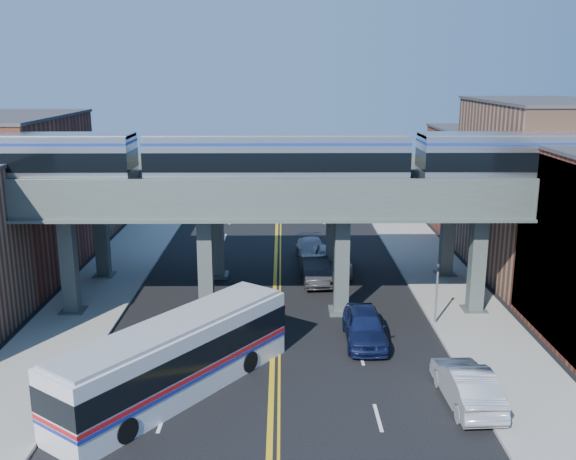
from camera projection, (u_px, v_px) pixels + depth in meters
name	position (u px, v px, depth m)	size (l,w,h in m)	color
ground	(272.00, 374.00, 30.63)	(120.00, 120.00, 0.00)	black
sidewalk_west	(91.00, 301.00, 40.21)	(5.00, 70.00, 0.16)	gray
sidewalk_east	(456.00, 300.00, 40.42)	(5.00, 70.00, 0.16)	gray
building_west_b	(10.00, 198.00, 44.67)	(8.00, 14.00, 11.00)	brown
building_west_c	(71.00, 186.00, 57.65)	(8.00, 10.00, 8.00)	brown
building_east_b	(539.00, 190.00, 44.87)	(8.00, 14.00, 12.00)	brown
building_east_c	(481.00, 180.00, 57.85)	(8.00, 10.00, 9.00)	brown
mural_panel	(551.00, 255.00, 33.49)	(0.10, 9.50, 9.50)	teal
elevated_viaduct_near	(273.00, 207.00, 36.83)	(52.00, 3.60, 7.40)	#424C4B
elevated_viaduct_far	(275.00, 186.00, 43.63)	(52.00, 3.60, 7.40)	#424C4B
transit_train	(277.00, 160.00, 36.18)	(45.60, 2.86, 3.33)	black
stop_sign	(278.00, 316.00, 33.12)	(0.76, 0.09, 2.63)	slate
traffic_signal	(437.00, 287.00, 35.98)	(0.15, 0.18, 4.10)	slate
transit_bus	(176.00, 359.00, 28.49)	(9.70, 11.73, 3.23)	silver
car_lane_a	(365.00, 326.00, 34.06)	(2.13, 5.29, 1.80)	#111940
car_lane_b	(315.00, 270.00, 43.87)	(1.79, 5.13, 1.69)	#28282A
car_lane_c	(331.00, 260.00, 46.02)	(2.89, 6.28, 1.74)	silver
car_lane_d	(312.00, 251.00, 48.80)	(2.23, 5.48, 1.59)	#A09FA3
car_parked_curb	(467.00, 385.00, 27.76)	(1.86, 5.32, 1.75)	#A3A2A6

